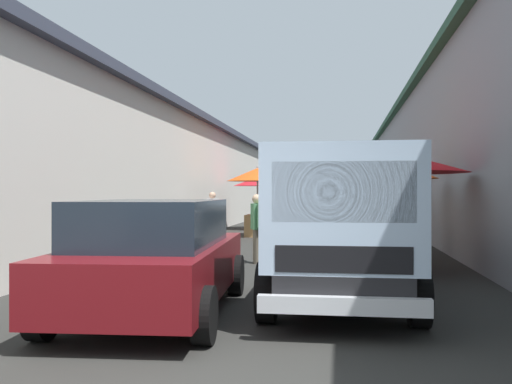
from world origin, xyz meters
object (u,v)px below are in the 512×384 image
at_px(fruit_stall_far_left, 398,175).
at_px(delivery_truck, 340,232).
at_px(fruit_stall_near_right, 257,184).
at_px(hatchback_car, 156,256).
at_px(fruit_stall_far_right, 387,177).
at_px(vendor_in_shade, 212,213).
at_px(plastic_stool, 166,262).
at_px(fruit_stall_mid_lane, 263,186).
at_px(fruit_stall_near_left, 393,190).
at_px(vendor_by_crates, 257,224).

bearing_deg(fruit_stall_far_left, delivery_truck, 164.44).
distance_m(fruit_stall_near_right, hatchback_car, 11.83).
relative_size(fruit_stall_far_right, fruit_stall_far_left, 0.91).
bearing_deg(fruit_stall_near_right, delivery_truck, -165.81).
distance_m(fruit_stall_near_right, vendor_in_shade, 2.52).
bearing_deg(plastic_stool, fruit_stall_near_right, -0.97).
xyz_separation_m(fruit_stall_mid_lane, fruit_stall_far_right, (-8.20, -4.35, 0.14)).
bearing_deg(fruit_stall_far_left, fruit_stall_near_left, -4.64).
distance_m(fruit_stall_far_right, plastic_stool, 6.57).
bearing_deg(plastic_stool, hatchback_car, -164.07).
height_order(hatchback_car, delivery_truck, delivery_truck).
height_order(fruit_stall_far_right, vendor_in_shade, fruit_stall_far_right).
bearing_deg(fruit_stall_mid_lane, fruit_stall_near_left, -135.06).
relative_size(fruit_stall_far_left, plastic_stool, 6.41).
height_order(fruit_stall_far_right, vendor_by_crates, fruit_stall_far_right).
bearing_deg(vendor_in_shade, fruit_stall_near_right, -27.70).
height_order(fruit_stall_far_left, hatchback_car, fruit_stall_far_left).
height_order(fruit_stall_near_right, fruit_stall_far_left, fruit_stall_near_right).
xyz_separation_m(fruit_stall_near_right, fruit_stall_far_right, (-4.52, -4.01, 0.11)).
distance_m(fruit_stall_near_left, fruit_stall_far_left, 6.02).
bearing_deg(delivery_truck, fruit_stall_mid_lane, 12.04).
distance_m(hatchback_car, vendor_by_crates, 4.98).
relative_size(fruit_stall_mid_lane, vendor_in_shade, 1.59).
xyz_separation_m(fruit_stall_near_left, vendor_by_crates, (-5.66, 3.44, -0.78)).
xyz_separation_m(fruit_stall_mid_lane, plastic_stool, (-13.02, -0.18, -1.48)).
xyz_separation_m(fruit_stall_near_right, fruit_stall_near_left, (-1.15, -4.49, -0.20)).
bearing_deg(fruit_stall_near_right, hatchback_car, -177.39).
height_order(fruit_stall_far_right, fruit_stall_near_left, fruit_stall_far_right).
height_order(vendor_in_shade, plastic_stool, vendor_in_shade).
relative_size(fruit_stall_mid_lane, fruit_stall_far_right, 0.98).
height_order(fruit_stall_mid_lane, delivery_truck, fruit_stall_mid_lane).
distance_m(fruit_stall_mid_lane, vendor_in_shade, 5.88).
distance_m(fruit_stall_near_right, delivery_truck, 11.66).
relative_size(fruit_stall_far_left, vendor_in_shade, 1.79).
height_order(fruit_stall_mid_lane, vendor_in_shade, fruit_stall_mid_lane).
xyz_separation_m(fruit_stall_near_right, vendor_in_shade, (-2.07, 1.09, -0.94)).
bearing_deg(fruit_stall_near_right, fruit_stall_far_right, -138.40).
xyz_separation_m(fruit_stall_far_right, vendor_in_shade, (2.44, 5.10, -1.05)).
bearing_deg(hatchback_car, fruit_stall_near_left, -20.44).
relative_size(hatchback_car, vendor_in_shade, 2.58).
bearing_deg(plastic_stool, fruit_stall_far_right, -40.87).
distance_m(fruit_stall_far_right, hatchback_car, 8.13).
relative_size(fruit_stall_far_right, plastic_stool, 5.81).
bearing_deg(vendor_in_shade, vendor_by_crates, -155.64).
height_order(fruit_stall_near_right, fruit_stall_far_right, fruit_stall_near_right).
distance_m(fruit_stall_far_left, delivery_truck, 4.37).
height_order(fruit_stall_mid_lane, fruit_stall_near_left, fruit_stall_mid_lane).
bearing_deg(fruit_stall_far_left, fruit_stall_mid_lane, 21.84).
bearing_deg(fruit_stall_far_left, fruit_stall_near_right, 29.25).
height_order(fruit_stall_near_left, plastic_stool, fruit_stall_near_left).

